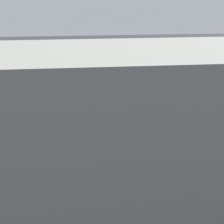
% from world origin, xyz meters
% --- Properties ---
extents(ground_plane, '(60.00, 60.00, 0.00)m').
position_xyz_m(ground_plane, '(0.00, 0.00, 0.00)').
color(ground_plane, black).
extents(kerb_strip, '(24.00, 3.20, 0.04)m').
position_xyz_m(kerb_strip, '(0.00, 4.20, 0.02)').
color(kerb_strip, gray).
rests_on(kerb_strip, ground).
extents(moving_hatchback, '(4.12, 2.31, 2.06)m').
position_xyz_m(moving_hatchback, '(0.65, 0.44, 1.03)').
color(moving_hatchback, orange).
rests_on(moving_hatchback, ground).
extents(fire_hydrant, '(0.42, 0.31, 0.80)m').
position_xyz_m(fire_hydrant, '(3.44, 2.82, 0.40)').
color(fire_hydrant, '#197A2D').
rests_on(fire_hydrant, ground).
extents(pedestrian, '(0.32, 0.56, 1.22)m').
position_xyz_m(pedestrian, '(4.24, 2.62, 0.68)').
color(pedestrian, silver).
rests_on(pedestrian, ground).
extents(metal_railing, '(9.57, 0.04, 1.05)m').
position_xyz_m(metal_railing, '(-1.66, 5.55, 0.74)').
color(metal_railing, '#B7BABF').
rests_on(metal_railing, ground).
extents(sign_post, '(0.07, 0.44, 2.40)m').
position_xyz_m(sign_post, '(3.11, 4.46, 1.58)').
color(sign_post, '#4C4C51').
rests_on(sign_post, ground).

